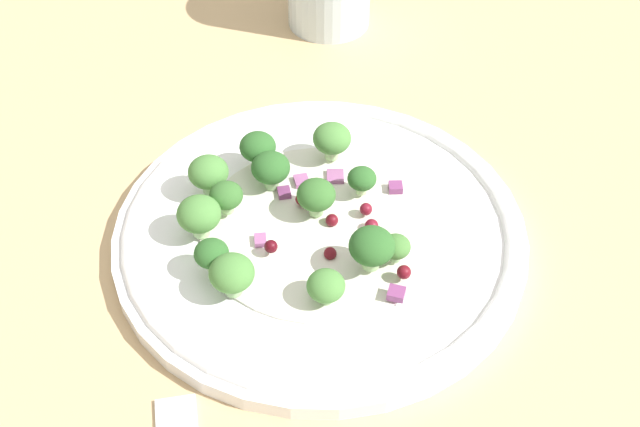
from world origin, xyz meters
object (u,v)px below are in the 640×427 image
(broccoli_floret_1, at_px, (232,274))
(broccoli_floret_2, at_px, (313,198))
(plate, at_px, (320,232))
(broccoli_floret_0, at_px, (212,254))

(broccoli_floret_1, bearing_deg, broccoli_floret_2, -176.08)
(plate, bearing_deg, broccoli_floret_0, -19.05)
(broccoli_floret_0, bearing_deg, broccoli_floret_2, 168.57)
(plate, height_order, broccoli_floret_0, broccoli_floret_0)
(plate, bearing_deg, broccoli_floret_2, -114.69)
(plate, xyz_separation_m, broccoli_floret_2, (-0.00, -0.01, 0.02))
(plate, relative_size, broccoli_floret_1, 9.73)
(plate, relative_size, broccoli_floret_0, 12.38)
(broccoli_floret_0, relative_size, broccoli_floret_1, 0.79)
(broccoli_floret_1, bearing_deg, plate, 177.00)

